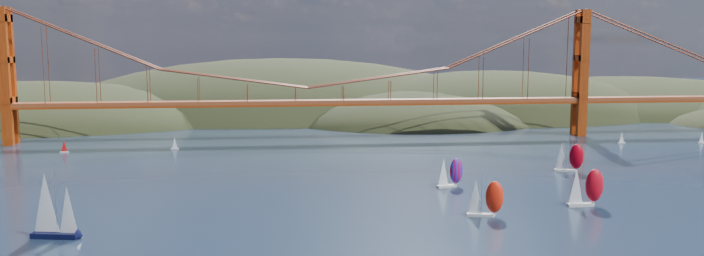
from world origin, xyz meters
name	(u,v)px	position (x,y,z in m)	size (l,w,h in m)	color
headlands	(378,135)	(44.95, 278.29, -12.46)	(725.00, 225.00, 96.00)	black
bridge	(303,63)	(-1.75, 180.00, 32.23)	(552.00, 12.00, 55.00)	#93401E
sloop_navy	(52,206)	(-61.45, 40.83, 6.91)	(10.47, 6.56, 15.65)	black
racer_0	(485,197)	(35.74, 47.63, 4.69)	(8.85, 4.81, 9.92)	silver
racer_1	(585,186)	(64.26, 54.85, 5.12)	(9.41, 3.81, 10.84)	silver
racer_3	(568,157)	(79.53, 99.04, 4.88)	(9.21, 5.41, 10.33)	silver
racer_rwb	(450,172)	(35.79, 80.88, 4.42)	(8.35, 4.93, 9.36)	silver
distant_boat_2	(64,146)	(-92.67, 156.47, 2.41)	(3.00, 2.00, 4.70)	silver
distant_boat_3	(175,143)	(-52.50, 159.62, 2.41)	(3.00, 2.00, 4.70)	silver
distant_boat_4	(622,138)	(126.79, 154.19, 2.41)	(3.00, 2.00, 4.70)	silver
distant_boat_5	(702,137)	(159.51, 150.87, 2.41)	(3.00, 2.00, 4.70)	silver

